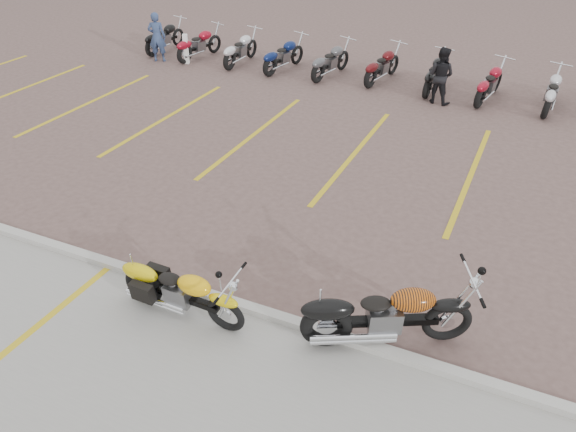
% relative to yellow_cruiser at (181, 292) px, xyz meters
% --- Properties ---
extents(ground, '(100.00, 100.00, 0.00)m').
position_rel_yellow_cruiser_xyz_m(ground, '(0.51, 2.47, -0.43)').
color(ground, brown).
rests_on(ground, ground).
extents(concrete_apron, '(60.00, 5.00, 0.01)m').
position_rel_yellow_cruiser_xyz_m(concrete_apron, '(0.51, -2.03, -0.43)').
color(concrete_apron, '#9E9B93').
rests_on(concrete_apron, ground).
extents(curb, '(60.00, 0.18, 0.12)m').
position_rel_yellow_cruiser_xyz_m(curb, '(0.51, 0.47, -0.37)').
color(curb, '#ADAAA3').
rests_on(curb, ground).
extents(parking_stripes, '(38.00, 5.50, 0.01)m').
position_rel_yellow_cruiser_xyz_m(parking_stripes, '(0.51, 6.47, -0.43)').
color(parking_stripes, gold).
rests_on(parking_stripes, ground).
extents(yellow_cruiser, '(2.11, 0.32, 0.87)m').
position_rel_yellow_cruiser_xyz_m(yellow_cruiser, '(0.00, 0.00, 0.00)').
color(yellow_cruiser, black).
rests_on(yellow_cruiser, ground).
extents(flame_cruiser, '(2.22, 1.26, 1.00)m').
position_rel_yellow_cruiser_xyz_m(flame_cruiser, '(2.89, 0.68, 0.07)').
color(flame_cruiser, black).
rests_on(flame_cruiser, ground).
extents(person_a, '(0.71, 0.60, 1.66)m').
position_rel_yellow_cruiser_xyz_m(person_a, '(-8.22, 10.74, 0.40)').
color(person_a, navy).
rests_on(person_a, ground).
extents(person_b, '(0.89, 0.77, 1.60)m').
position_rel_yellow_cruiser_xyz_m(person_b, '(1.54, 10.72, 0.37)').
color(person_b, black).
rests_on(person_b, ground).
extents(bollard, '(0.20, 0.20, 1.00)m').
position_rel_yellow_cruiser_xyz_m(bollard, '(-7.17, 10.89, 0.07)').
color(bollard, white).
rests_on(bollard, ground).
extents(bg_bike_row, '(20.62, 2.05, 1.10)m').
position_rel_yellow_cruiser_xyz_m(bg_bike_row, '(1.15, 11.76, 0.12)').
color(bg_bike_row, black).
rests_on(bg_bike_row, ground).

